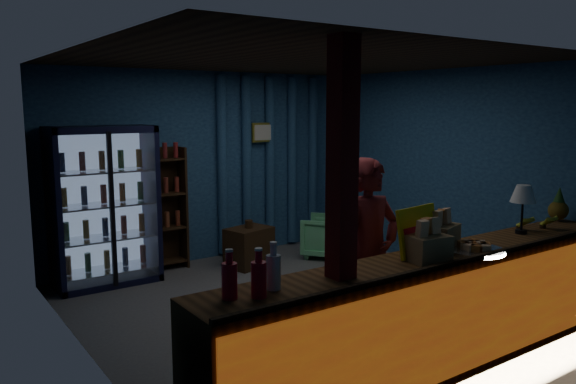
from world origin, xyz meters
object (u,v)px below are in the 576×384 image
shopkeeper (370,254)px  green_chair (327,236)px  pastry_tray (475,249)px  table_lamp (523,196)px

shopkeeper → green_chair: size_ratio=2.60×
shopkeeper → pastry_tray: bearing=-55.3°
green_chair → pastry_tray: (-1.10, -3.28, 0.68)m
shopkeeper → green_chair: bearing=59.3°
table_lamp → pastry_tray: bearing=-169.3°
green_chair → pastry_tray: pastry_tray is taller
shopkeeper → pastry_tray: 0.88m
pastry_tray → shopkeeper: bearing=123.6°
green_chair → table_lamp: (-0.18, -3.11, 1.01)m
table_lamp → green_chair: bearing=86.6°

